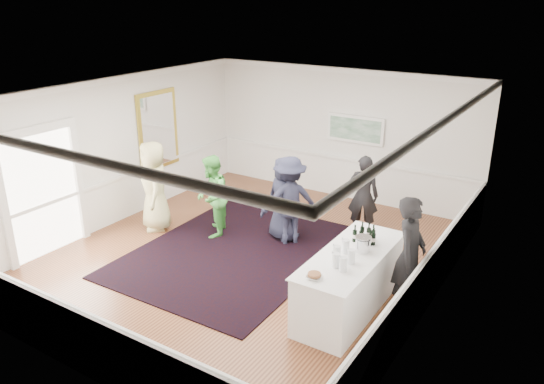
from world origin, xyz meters
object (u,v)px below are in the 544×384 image
Objects in this scene: nut_bowl at (314,276)px; guest_green at (212,196)px; ice_bucket at (363,244)px; guest_dark_a at (290,201)px; serving_table at (350,282)px; bartender at (410,256)px; guest_tan at (154,186)px; guest_navy at (285,198)px; guest_dark_b at (363,196)px; guest_lilac at (284,201)px.

guest_green is at bearing 149.75° from nut_bowl.
guest_dark_a is at bearing 146.82° from ice_bucket.
serving_table is 1.02m from bartender.
guest_green is 0.95× the size of guest_dark_a.
guest_green is at bearing 57.27° from guest_tan.
guest_navy is (2.62, 1.06, -0.09)m from guest_tan.
bartender is 2.91m from guest_dark_b.
guest_navy is (-3.04, 1.29, -0.10)m from bartender.
guest_navy is (-1.28, -1.03, 0.01)m from guest_dark_b.
guest_lilac is at bearing 127.95° from nut_bowl.
guest_dark_b is 1.64m from guest_navy.
ice_bucket reaches higher than serving_table.
guest_navy is (0.16, -0.21, 0.16)m from guest_lilac.
guest_lilac is at bearing -87.23° from guest_dark_a.
bartender is 1.11× the size of guest_navy.
guest_dark_a is (-2.87, 1.17, -0.07)m from bartender.
guest_dark_b is at bearing 33.52° from bartender.
guest_lilac is at bearing 67.62° from guest_tan.
bartender is 0.74m from ice_bucket.
bartender is at bearing 53.95° from guest_green.
ice_bucket is at bearing 94.78° from guest_dark_b.
guest_lilac reaches higher than serving_table.
serving_table is 1.39× the size of guest_navy.
guest_lilac is 5.61× the size of ice_bucket.
guest_green is 7.62× the size of nut_bowl.
guest_dark_b reaches higher than guest_green.
guest_navy reaches higher than guest_dark_b.
ice_bucket is (2.19, -1.43, 0.20)m from guest_dark_a.
bartender reaches higher than guest_dark_b.
guest_lilac is at bearing 141.22° from serving_table.
guest_dark_a is 2.62m from ice_bucket.
nut_bowl is at bearing -101.82° from ice_bucket.
guest_dark_a reaches higher than guest_navy.
guest_green is at bearing 163.79° from serving_table.
serving_table is 2.95m from guest_dark_b.
bartender is at bearing 173.95° from guest_lilac.
guest_tan is 7.51× the size of ice_bucket.
guest_dark_a is (0.33, -0.32, 0.19)m from guest_lilac.
guest_navy is 6.83× the size of ice_bucket.
nut_bowl is at bearing 21.16° from guest_tan.
guest_dark_b is 2.80m from ice_bucket.
guest_dark_a reaches higher than guest_dark_b.
guest_navy is at bearing 20.75° from guest_dark_b.
guest_tan is 5.01m from ice_bucket.
guest_dark_a is at bearing 126.79° from nut_bowl.
nut_bowl is (0.84, -3.74, 0.16)m from guest_dark_b.
guest_green is (1.25, 0.38, -0.11)m from guest_tan.
guest_green is at bearing 55.19° from guest_lilac.
bartender is at bearing 164.94° from guest_navy.
guest_lilac reaches higher than nut_bowl.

